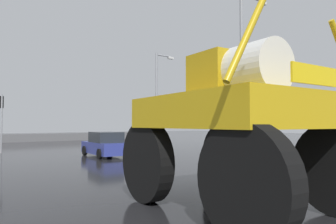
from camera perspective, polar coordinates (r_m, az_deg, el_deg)
ground_plane at (r=17.15m, az=-19.59°, el=-8.83°), size 120.00×120.00×0.00m
oversize_sprayer at (r=7.55m, az=12.19°, el=-1.82°), size 4.16×5.57×4.28m
sedan_ahead at (r=19.82m, az=-11.48°, el=-5.94°), size 2.01×4.17×1.52m
traffic_signal_near_right at (r=12.92m, az=13.49°, el=0.62°), size 0.24×0.54×3.61m
traffic_signal_far_left at (r=24.58m, az=-28.32°, el=0.27°), size 0.24×0.55×4.07m
streetlight_near_right at (r=17.83m, az=13.76°, el=8.12°), size 2.18×0.24×9.40m
streetlight_far_right at (r=24.94m, az=-1.87°, el=3.04°), size 1.72×0.24×7.76m
roadside_barrier at (r=38.25m, az=-28.36°, el=-4.32°), size 32.09×0.24×0.90m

